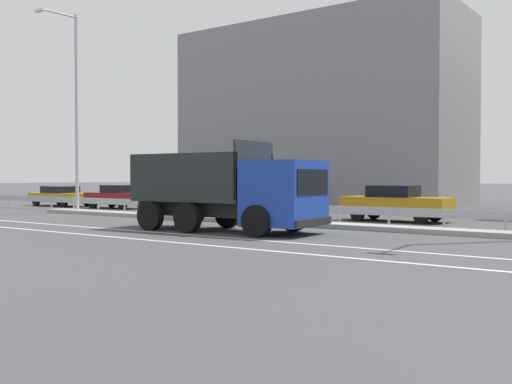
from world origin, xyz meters
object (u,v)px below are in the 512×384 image
at_px(parked_car_1, 117,197).
at_px(parked_car_2, 182,199).
at_px(parked_car_4, 396,203).
at_px(median_road_sign, 190,193).
at_px(parked_car_0, 61,196).
at_px(dump_truck, 247,196).
at_px(parked_car_3, 272,200).
at_px(street_lamp_0, 74,104).

relative_size(parked_car_1, parked_car_2, 1.06).
bearing_deg(parked_car_2, parked_car_4, -93.97).
height_order(parked_car_2, parked_car_4, parked_car_4).
xyz_separation_m(median_road_sign, parked_car_0, (-15.40, 4.31, -0.51)).
bearing_deg(dump_truck, median_road_sign, -124.07).
bearing_deg(median_road_sign, parked_car_1, 155.88).
bearing_deg(parked_car_3, parked_car_1, -93.43).
bearing_deg(parked_car_1, parked_car_0, 89.04).
bearing_deg(parked_car_3, parked_car_2, -93.15).
bearing_deg(street_lamp_0, median_road_sign, 0.37).
bearing_deg(parked_car_1, median_road_sign, -117.63).
relative_size(parked_car_2, parked_car_3, 0.85).
bearing_deg(dump_truck, street_lamp_0, -106.91).
height_order(parked_car_0, parked_car_1, parked_car_1).
height_order(parked_car_1, parked_car_4, parked_car_4).
distance_m(dump_truck, street_lamp_0, 15.12).
height_order(dump_truck, parked_car_4, dump_truck).
xyz_separation_m(parked_car_1, parked_car_2, (5.50, -0.08, -0.01)).
bearing_deg(dump_truck, parked_car_4, 161.41).
bearing_deg(parked_car_4, parked_car_3, -91.01).
xyz_separation_m(dump_truck, parked_car_0, (-21.20, 7.78, -0.57)).
relative_size(street_lamp_0, parked_car_4, 2.29).
xyz_separation_m(parked_car_2, parked_car_3, (6.08, -0.03, 0.08)).
bearing_deg(parked_car_2, parked_car_0, 86.96).
relative_size(median_road_sign, street_lamp_0, 0.21).
height_order(street_lamp_0, parked_car_1, street_lamp_0).
height_order(dump_truck, median_road_sign, dump_truck).
bearing_deg(parked_car_2, street_lamp_0, 137.90).
relative_size(parked_car_2, parked_car_4, 0.85).
height_order(dump_truck, parked_car_2, dump_truck).
distance_m(dump_truck, parked_car_1, 17.86).
xyz_separation_m(median_road_sign, parked_car_4, (7.97, 4.44, -0.41)).
xyz_separation_m(dump_truck, street_lamp_0, (-14.02, 3.41, 4.53)).
distance_m(dump_truck, parked_car_2, 13.13).
relative_size(dump_truck, street_lamp_0, 0.69).
xyz_separation_m(parked_car_1, parked_car_3, (11.58, -0.11, 0.06)).
bearing_deg(parked_car_0, street_lamp_0, 59.29).
relative_size(dump_truck, median_road_sign, 3.29).
height_order(median_road_sign, parked_car_4, median_road_sign).
relative_size(dump_truck, parked_car_2, 1.85).
distance_m(street_lamp_0, parked_car_2, 7.67).
distance_m(median_road_sign, street_lamp_0, 9.41).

